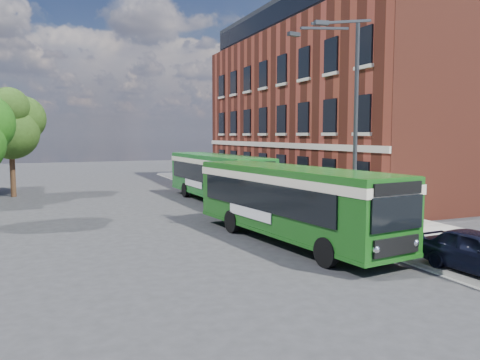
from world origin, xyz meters
name	(u,v)px	position (x,y,z in m)	size (l,w,h in m)	color
ground	(226,234)	(0.00, 0.00, 0.00)	(120.00, 120.00, 0.00)	#272729
pavement	(283,200)	(7.00, 8.00, 0.07)	(6.00, 48.00, 0.15)	gray
kerb_line	(240,204)	(3.95, 8.00, 0.01)	(0.12, 48.00, 0.01)	beige
brick_office	(341,100)	(14.00, 12.00, 6.97)	(12.10, 26.00, 14.20)	maroon
street_lamp	(349,124)	(4.84, -2.00, 4.79)	(2.96, 2.38, 9.00)	#36393B
bus_stop_sign	(396,206)	(5.60, -4.20, 1.51)	(0.35, 0.08, 2.52)	#36393B
bus_front	(290,197)	(1.85, -2.33, 1.83)	(3.98, 11.28, 3.02)	#175115
bus_rear	(217,173)	(3.00, 9.55, 1.83)	(3.17, 11.79, 3.02)	#15601C
pedestrian_a	(351,208)	(5.40, -1.50, 1.02)	(0.64, 0.42, 1.75)	black
pedestrian_b	(370,205)	(7.24, -0.51, 0.91)	(0.74, 0.58, 1.52)	black
tree_right	(11,124)	(-9.34, 17.15, 5.09)	(4.44, 4.23, 7.50)	#332212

